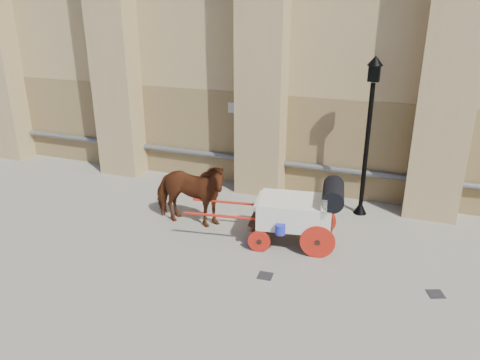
% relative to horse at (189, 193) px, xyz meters
% --- Properties ---
extents(ground, '(90.00, 90.00, 0.00)m').
position_rel_horse_xyz_m(ground, '(2.00, -0.67, -0.91)').
color(ground, gray).
rests_on(ground, ground).
extents(horse, '(2.19, 1.05, 1.83)m').
position_rel_horse_xyz_m(horse, '(0.00, 0.00, 0.00)').
color(horse, '#5A2A11').
rests_on(horse, ground).
extents(carriage, '(3.94, 1.61, 1.68)m').
position_rel_horse_xyz_m(carriage, '(2.99, -0.02, -0.01)').
color(carriage, black).
rests_on(carriage, ground).
extents(street_lamp, '(0.41, 0.41, 4.36)m').
position_rel_horse_xyz_m(street_lamp, '(4.18, 2.34, 1.42)').
color(street_lamp, black).
rests_on(street_lamp, ground).
extents(drain_grate_near, '(0.34, 0.34, 0.01)m').
position_rel_horse_xyz_m(drain_grate_near, '(2.65, -1.68, -0.91)').
color(drain_grate_near, black).
rests_on(drain_grate_near, ground).
extents(drain_grate_far, '(0.42, 0.42, 0.01)m').
position_rel_horse_xyz_m(drain_grate_far, '(6.15, -1.09, -0.91)').
color(drain_grate_far, black).
rests_on(drain_grate_far, ground).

